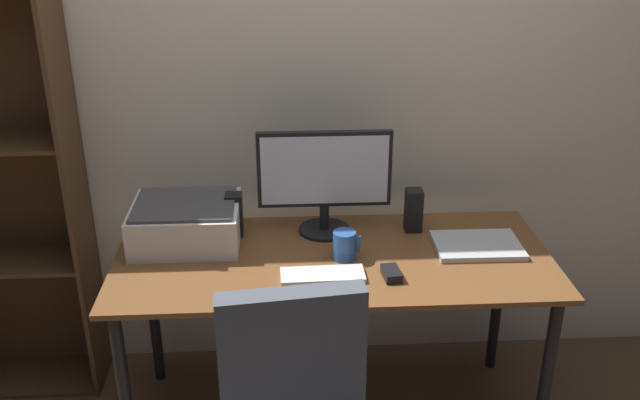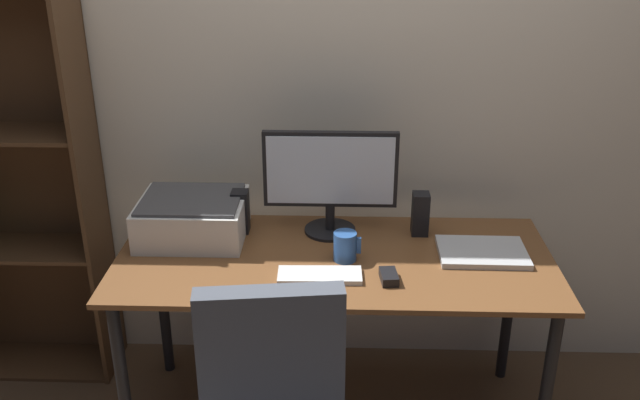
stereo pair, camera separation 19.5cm
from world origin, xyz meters
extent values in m
cube|color=beige|center=(0.00, 0.52, 1.30)|extent=(6.40, 0.10, 2.60)
cube|color=brown|center=(0.00, 0.00, 0.73)|extent=(1.60, 0.70, 0.02)
cylinder|color=black|center=(-0.74, -0.29, 0.36)|extent=(0.04, 0.04, 0.72)
cylinder|color=black|center=(0.74, -0.29, 0.36)|extent=(0.04, 0.04, 0.72)
cylinder|color=black|center=(-0.74, 0.29, 0.36)|extent=(0.04, 0.04, 0.72)
cylinder|color=black|center=(0.74, 0.29, 0.36)|extent=(0.04, 0.04, 0.72)
cylinder|color=black|center=(-0.02, 0.21, 0.75)|extent=(0.20, 0.20, 0.01)
cylinder|color=black|center=(-0.02, 0.21, 0.80)|extent=(0.04, 0.04, 0.10)
cube|color=black|center=(-0.02, 0.21, 1.00)|extent=(0.51, 0.03, 0.30)
cube|color=silver|center=(-0.02, 0.19, 1.00)|extent=(0.48, 0.01, 0.27)
cube|color=silver|center=(-0.05, -0.15, 0.75)|extent=(0.29, 0.12, 0.02)
cube|color=black|center=(0.19, -0.17, 0.76)|extent=(0.07, 0.10, 0.03)
cylinder|color=#285193|center=(0.04, -0.02, 0.79)|extent=(0.08, 0.08, 0.11)
cube|color=#285193|center=(0.09, -0.02, 0.80)|extent=(0.02, 0.01, 0.06)
cube|color=#B7BABC|center=(0.54, 0.03, 0.75)|extent=(0.32, 0.23, 0.02)
cube|color=black|center=(-0.37, 0.20, 0.82)|extent=(0.06, 0.07, 0.17)
cube|color=black|center=(0.33, 0.20, 0.82)|extent=(0.06, 0.07, 0.17)
cube|color=silver|center=(-0.55, 0.15, 0.81)|extent=(0.40, 0.34, 0.15)
cube|color=#424244|center=(-0.55, 0.15, 0.90)|extent=(0.37, 0.31, 0.01)
cube|color=#474C56|center=(-0.16, -0.69, 0.75)|extent=(0.41, 0.12, 0.52)
cube|color=#4C331E|center=(-0.99, 0.31, 0.84)|extent=(0.02, 0.28, 1.69)
cube|color=#4C331E|center=(-1.31, 0.44, 0.84)|extent=(0.67, 0.01, 1.69)
cube|color=#4C331E|center=(-1.31, 0.31, 0.01)|extent=(0.63, 0.26, 0.02)
cube|color=#4C331E|center=(-1.31, 0.31, 0.59)|extent=(0.63, 0.26, 0.02)
camera|label=1|loc=(-0.18, -2.23, 1.95)|focal=38.90mm
camera|label=2|loc=(0.02, -2.23, 1.95)|focal=38.90mm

